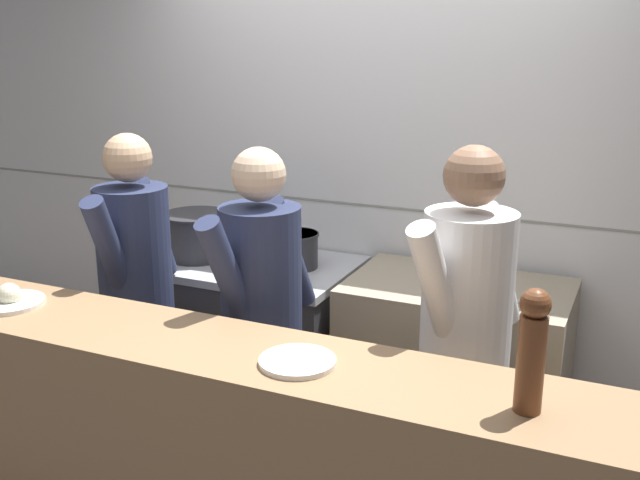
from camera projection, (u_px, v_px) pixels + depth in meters
The scene contains 13 objects.
wall_back_tiled at pixel (380, 177), 3.90m from camera, with size 8.00×0.06×2.60m.
oven_range at pixel (253, 340), 4.00m from camera, with size 1.07×0.71×0.88m.
prep_counter at pixel (454, 376), 3.56m from camera, with size 1.02×0.65×0.91m.
pass_counter at pixel (211, 476), 2.67m from camera, with size 3.02×0.45×1.02m.
stock_pot at pixel (197, 234), 3.94m from camera, with size 0.36×0.36×0.24m.
sauce_pot at pixel (295, 249), 3.78m from camera, with size 0.24×0.24×0.18m.
chefs_knife at pixel (489, 300), 3.22m from camera, with size 0.37×0.18×0.02m.
plated_dish_main at pixel (9, 300), 2.86m from camera, with size 0.26×0.26×0.09m.
plated_dish_appetiser at pixel (297, 362), 2.36m from camera, with size 0.25×0.25×0.02m.
pepper_mill at pixel (532, 348), 2.02m from camera, with size 0.09×0.09×0.36m.
chef_head_cook at pixel (137, 291), 3.39m from camera, with size 0.38×0.71×1.62m.
chef_sous at pixel (262, 322), 3.04m from camera, with size 0.38×0.71×1.61m.
chef_line at pixel (465, 341), 2.80m from camera, with size 0.43×0.71×1.66m.
Camera 1 is at (1.30, -2.28, 2.05)m, focal length 42.00 mm.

